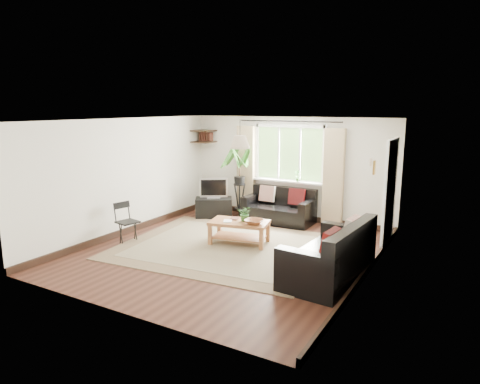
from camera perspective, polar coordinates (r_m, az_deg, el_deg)
The scene contains 24 objects.
floor at distance 7.99m, azimuth -1.43°, elevation -7.90°, with size 5.50×5.50×0.00m, color black.
ceiling at distance 7.54m, azimuth -1.53°, elevation 9.58°, with size 5.50×5.50×0.00m, color white.
wall_back at distance 10.10m, azimuth 6.62°, elevation 3.13°, with size 5.00×0.02×2.40m, color silver.
wall_front at distance 5.57m, azimuth -16.30°, elevation -4.06°, with size 5.00×0.02×2.40m, color silver.
wall_left at distance 9.20m, azimuth -14.94°, elevation 2.01°, with size 0.02×5.50×2.40m, color silver.
wall_right at distance 6.76m, azimuth 17.00°, elevation -1.41°, with size 0.02×5.50×2.40m, color silver.
rug at distance 8.23m, azimuth -2.16°, elevation -7.23°, with size 3.78×3.24×0.02m, color #BAB090.
window at distance 10.02m, azimuth 6.58°, elevation 5.08°, with size 2.50×0.16×2.16m, color white, non-canonical shape.
door at distance 8.44m, azimuth 19.31°, elevation -0.46°, with size 0.06×0.96×2.06m, color silver.
corner_shelf at distance 10.89m, azimuth -4.87°, elevation 7.41°, with size 0.50×0.50×0.34m, color black, non-canonical shape.
pendant_lamp at distance 7.91m, azimuth 0.00°, elevation 7.12°, with size 0.36×0.36×0.54m, color beige, non-canonical shape.
wall_sconce at distance 6.97m, azimuth 17.25°, elevation 3.47°, with size 0.12×0.12×0.28m, color beige, non-canonical shape.
sofa_back at distance 9.86m, azimuth 5.19°, elevation -1.94°, with size 1.58×0.79×0.74m, color black, non-canonical shape.
sofa_right at distance 6.79m, azimuth 11.73°, elevation -7.85°, with size 0.91×1.82×0.86m, color black, non-canonical shape.
coffee_table at distance 8.33m, azimuth -0.10°, elevation -5.43°, with size 1.12×0.61×0.46m, color brown, non-canonical shape.
table_plant at distance 8.24m, azimuth 0.69°, elevation -2.87°, with size 0.27×0.23×0.30m, color #2E6227.
bowl at distance 8.07m, azimuth 1.89°, elevation -3.98°, with size 0.35×0.35×0.09m, color brown.
book_a at distance 8.26m, azimuth -2.20°, elevation -3.87°, with size 0.16×0.22×0.02m, color white.
book_b at distance 8.44m, azimuth -1.29°, elevation -3.51°, with size 0.16×0.22×0.02m, color #592E23.
tv_stand at distance 10.34m, azimuth -3.51°, elevation -2.07°, with size 0.87×0.49×0.47m, color black.
tv at distance 10.24m, azimuth -3.54°, elevation 0.58°, with size 0.67×0.22×0.51m, color #A5A5AA, non-canonical shape.
palm_stand at distance 10.29m, azimuth -0.06°, elevation 1.46°, with size 0.67×0.67×1.72m, color black, non-canonical shape.
folding_chair at distance 8.70m, azimuth -14.75°, elevation -3.98°, with size 0.40×0.40×0.78m, color black, non-canonical shape.
sill_plant at distance 9.91m, azimuth 7.66°, elevation 2.16°, with size 0.14×0.10×0.27m, color #2D6023.
Camera 1 is at (3.90, -6.45, 2.64)m, focal length 32.00 mm.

